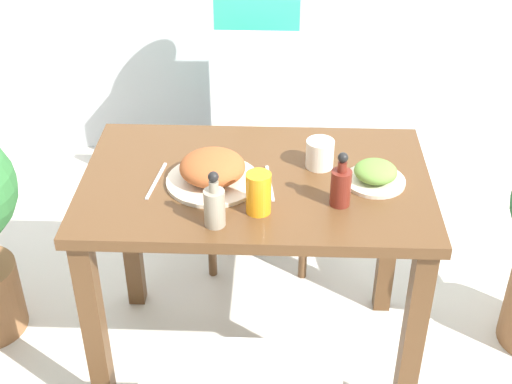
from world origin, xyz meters
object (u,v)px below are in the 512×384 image
Objects in this scene: chair_far at (260,136)px; juice_glass at (259,193)px; person_figure at (258,80)px; condiment_bottle at (341,185)px; side_plate at (375,174)px; food_plate at (213,170)px; sauce_bottle at (214,205)px; drink_cup at (320,154)px.

juice_glass is (0.02, -0.87, 0.30)m from chair_far.
person_figure reaches higher than juice_glass.
person_figure is (-0.27, 1.17, -0.22)m from condiment_bottle.
chair_far is at bearing 116.90° from side_plate.
food_plate is at bearing -177.87° from side_plate.
food_plate is at bearing 96.67° from sauce_bottle.
side_plate is at bearing -63.10° from chair_far.
drink_cup is (-0.16, 0.09, 0.01)m from side_plate.
chair_far is at bearing -86.30° from person_figure.
drink_cup is at bearing 54.37° from juice_glass.
juice_glass is 0.10× the size of person_figure.
sauce_bottle is at bearing -83.33° from food_plate.
food_plate is 1.09m from person_figure.
chair_far is 3.22× the size of food_plate.
food_plate is at bearing 134.54° from juice_glass.
person_figure is at bearing 103.01° from drink_cup.
condiment_bottle is (0.34, 0.11, 0.00)m from sauce_bottle.
drink_cup is 0.43m from sauce_bottle.
drink_cup is 0.53× the size of condiment_bottle.
sauce_bottle is at bearing -162.05° from condiment_bottle.
juice_glass is 0.23m from condiment_bottle.
condiment_bottle is at bearing -14.88° from food_plate.
condiment_bottle is (0.36, -0.10, 0.02)m from food_plate.
juice_glass is at bearing 30.02° from sauce_bottle.
person_figure is at bearing 93.70° from chair_far.
condiment_bottle is at bearing -76.20° from drink_cup.
food_plate is 1.66× the size of sauce_bottle.
juice_glass reaches higher than food_plate.
juice_glass is at bearing -125.63° from drink_cup.
chair_far is 5.34× the size of sauce_bottle.
person_figure reaches higher than condiment_bottle.
sauce_bottle reaches higher than juice_glass.
juice_glass is 0.73× the size of sauce_bottle.
chair_far is at bearing 106.91° from condiment_bottle.
person_figure reaches higher than sauce_bottle.
side_plate is at bearing 25.33° from juice_glass.
side_plate is 1.13m from person_figure.
sauce_bottle is 1.30m from person_figure.
chair_far is at bearing 91.60° from juice_glass.
side_plate is at bearing -70.06° from person_figure.
drink_cup is at bearing -72.10° from chair_far.
food_plate is 2.28× the size of juice_glass.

